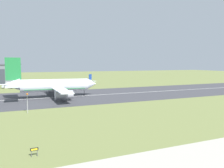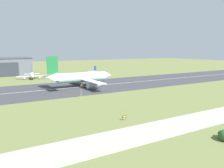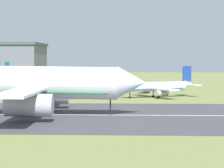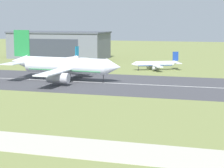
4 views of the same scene
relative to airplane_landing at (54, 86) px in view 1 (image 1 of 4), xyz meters
The scene contains 9 objects.
ground_plane 56.92m from the airplane_landing, 81.14° to the right, with size 743.58×743.58×0.00m, color olive.
runway_strip 10.41m from the airplane_landing, ahead, with size 503.58×50.31×0.06m, color #3D3D42.
runway_centreline 10.39m from the airplane_landing, ahead, with size 453.22×0.70×0.01m, color silver.
taxiway_road 79.14m from the airplane_landing, 83.66° to the right, with size 377.68×12.06×0.05m, color #B2AD9E.
airplane_landing is the anchor object (origin of this frame).
airplane_parked_west 51.97m from the airplane_landing, 61.75° to the left, with size 22.69×19.70×8.29m.
airplane_parked_east 55.81m from the airplane_landing, 110.90° to the left, with size 22.24×17.50×9.35m.
windsock_pole 33.89m from the airplane_landing, 111.90° to the right, with size 0.87×2.21×6.71m.
runway_sign 68.13m from the airplane_landing, 100.66° to the right, with size 1.38×0.13×1.62m.
Camera 1 is at (-22.84, 5.65, 16.41)m, focal length 35.00 mm.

